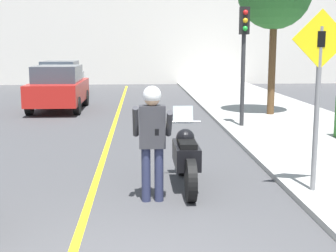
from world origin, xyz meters
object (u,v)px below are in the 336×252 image
(parked_car_silver, at_px, (61,78))
(parked_car_red, at_px, (59,88))
(person_biker, at_px, (152,131))
(crossing_sign, at_px, (318,84))
(traffic_light, at_px, (244,44))
(motorcycle, at_px, (186,157))

(parked_car_silver, bearing_deg, parked_car_red, -81.50)
(person_biker, xyz_separation_m, parked_car_red, (-3.23, 10.77, -0.26))
(crossing_sign, xyz_separation_m, parked_car_silver, (-6.66, 16.35, -0.95))
(traffic_light, bearing_deg, crossing_sign, -91.80)
(parked_car_red, bearing_deg, person_biker, -73.31)
(traffic_light, xyz_separation_m, parked_car_red, (-6.00, 4.47, -1.61))
(crossing_sign, relative_size, parked_car_red, 0.68)
(motorcycle, relative_size, crossing_sign, 0.78)
(crossing_sign, bearing_deg, motorcycle, 162.06)
(crossing_sign, distance_m, parked_car_red, 12.20)
(parked_car_silver, bearing_deg, motorcycle, -73.44)
(person_biker, height_order, crossing_sign, crossing_sign)
(parked_car_silver, bearing_deg, crossing_sign, -67.85)
(person_biker, height_order, parked_car_silver, person_biker)
(traffic_light, relative_size, parked_car_silver, 0.80)
(person_biker, relative_size, parked_car_silver, 0.43)
(person_biker, bearing_deg, parked_car_red, 106.69)
(person_biker, relative_size, crossing_sign, 0.63)
(traffic_light, bearing_deg, parked_car_silver, 124.04)
(person_biker, distance_m, traffic_light, 7.02)
(motorcycle, bearing_deg, traffic_light, 68.59)
(parked_car_red, distance_m, parked_car_silver, 5.73)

